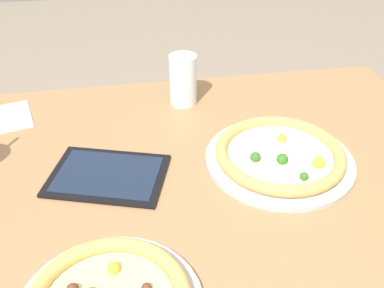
{
  "coord_description": "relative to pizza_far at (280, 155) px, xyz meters",
  "views": [
    {
      "loc": [
        -0.14,
        -0.7,
        1.33
      ],
      "look_at": [
        -0.01,
        0.08,
        0.78
      ],
      "focal_mm": 40.33,
      "sensor_mm": 36.0,
      "label": 1
    }
  ],
  "objects": [
    {
      "name": "dining_table",
      "position": [
        -0.18,
        -0.02,
        -0.13
      ],
      "size": [
        1.25,
        0.91,
        0.75
      ],
      "color": "#936D47",
      "rests_on": "ground"
    },
    {
      "name": "pizza_far",
      "position": [
        0.0,
        0.0,
        0.0
      ],
      "size": [
        0.33,
        0.33,
        0.04
      ],
      "color": "#B7B7BC",
      "rests_on": "dining_table"
    },
    {
      "name": "water_cup_clear",
      "position": [
        -0.17,
        0.3,
        0.05
      ],
      "size": [
        0.07,
        0.07,
        0.14
      ],
      "color": "silver",
      "rests_on": "dining_table"
    },
    {
      "name": "tablet",
      "position": [
        -0.38,
        0.01,
        -0.01
      ],
      "size": [
        0.28,
        0.24,
        0.01
      ],
      "color": "black",
      "rests_on": "dining_table"
    }
  ]
}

